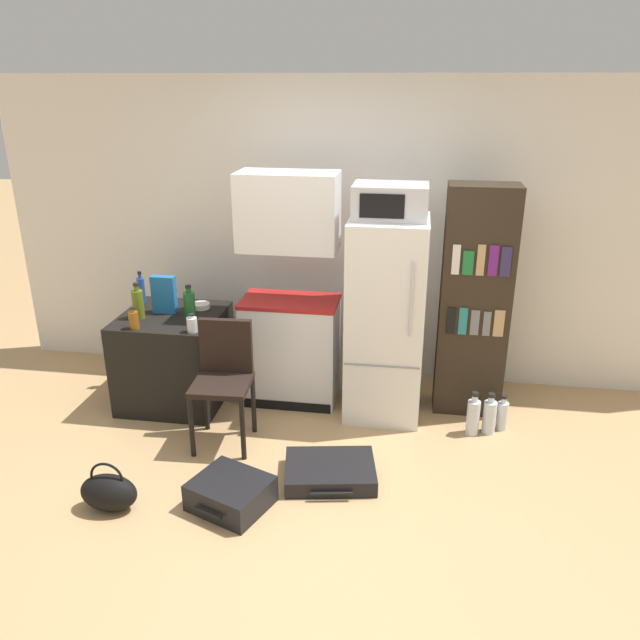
{
  "coord_description": "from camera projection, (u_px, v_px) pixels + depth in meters",
  "views": [
    {
      "loc": [
        0.6,
        -3.16,
        2.5
      ],
      "look_at": [
        -0.04,
        0.85,
        0.92
      ],
      "focal_mm": 35.0,
      "sensor_mm": 36.0,
      "label": 1
    }
  ],
  "objects": [
    {
      "name": "bottle_green_tall",
      "position": [
        189.0,
        304.0,
        4.84
      ],
      "size": [
        0.09,
        0.09,
        0.26
      ],
      "color": "#1E6028",
      "rests_on": "side_table"
    },
    {
      "name": "suitcase_large_flat",
      "position": [
        330.0,
        471.0,
        4.14
      ],
      "size": [
        0.66,
        0.54,
        0.11
      ],
      "rotation": [
        0.0,
        0.0,
        0.18
      ],
      "color": "black",
      "rests_on": "ground_plane"
    },
    {
      "name": "bottle_clear_short",
      "position": [
        192.0,
        324.0,
        4.57
      ],
      "size": [
        0.08,
        0.08,
        0.14
      ],
      "color": "silver",
      "rests_on": "side_table"
    },
    {
      "name": "bottle_amber_beer",
      "position": [
        134.0,
        320.0,
        4.63
      ],
      "size": [
        0.07,
        0.07,
        0.17
      ],
      "color": "brown",
      "rests_on": "side_table"
    },
    {
      "name": "water_bottle_back",
      "position": [
        489.0,
        416.0,
        4.66
      ],
      "size": [
        0.1,
        0.1,
        0.33
      ],
      "color": "silver",
      "rests_on": "ground_plane"
    },
    {
      "name": "side_table",
      "position": [
        175.0,
        358.0,
        5.07
      ],
      "size": [
        0.78,
        0.79,
        0.75
      ],
      "color": "black",
      "rests_on": "ground_plane"
    },
    {
      "name": "microwave",
      "position": [
        390.0,
        201.0,
        4.42
      ],
      "size": [
        0.53,
        0.38,
        0.25
      ],
      "color": "#B7B7BC",
      "rests_on": "refrigerator"
    },
    {
      "name": "refrigerator",
      "position": [
        386.0,
        319.0,
        4.75
      ],
      "size": [
        0.58,
        0.64,
        1.56
      ],
      "color": "white",
      "rests_on": "ground_plane"
    },
    {
      "name": "kitchen_hutch",
      "position": [
        290.0,
        302.0,
        4.92
      ],
      "size": [
        0.77,
        0.46,
        1.86
      ],
      "color": "white",
      "rests_on": "ground_plane"
    },
    {
      "name": "water_bottle_front",
      "position": [
        502.0,
        415.0,
        4.71
      ],
      "size": [
        0.08,
        0.08,
        0.28
      ],
      "color": "silver",
      "rests_on": "ground_plane"
    },
    {
      "name": "suitcase_small_flat",
      "position": [
        231.0,
        493.0,
        3.87
      ],
      "size": [
        0.56,
        0.53,
        0.18
      ],
      "rotation": [
        0.0,
        0.0,
        -0.38
      ],
      "color": "black",
      "rests_on": "ground_plane"
    },
    {
      "name": "wall_back",
      "position": [
        370.0,
        234.0,
        5.25
      ],
      "size": [
        6.4,
        0.1,
        2.53
      ],
      "color": "white",
      "rests_on": "ground_plane"
    },
    {
      "name": "bottle_blue_soda",
      "position": [
        141.0,
        290.0,
        5.15
      ],
      "size": [
        0.06,
        0.06,
        0.27
      ],
      "color": "#1E47A3",
      "rests_on": "side_table"
    },
    {
      "name": "bottle_olive_oil",
      "position": [
        138.0,
        303.0,
        4.82
      ],
      "size": [
        0.09,
        0.09,
        0.29
      ],
      "color": "#566619",
      "rests_on": "side_table"
    },
    {
      "name": "chair",
      "position": [
        224.0,
        371.0,
        4.45
      ],
      "size": [
        0.42,
        0.43,
        0.9
      ],
      "rotation": [
        0.0,
        0.0,
        0.05
      ],
      "color": "black",
      "rests_on": "ground_plane"
    },
    {
      "name": "bowl",
      "position": [
        201.0,
        306.0,
        5.06
      ],
      "size": [
        0.15,
        0.15,
        0.04
      ],
      "color": "silver",
      "rests_on": "side_table"
    },
    {
      "name": "handbag",
      "position": [
        109.0,
        492.0,
        3.83
      ],
      "size": [
        0.36,
        0.2,
        0.33
      ],
      "color": "black",
      "rests_on": "ground_plane"
    },
    {
      "name": "bookshelf",
      "position": [
        474.0,
        303.0,
        4.75
      ],
      "size": [
        0.52,
        0.32,
        1.79
      ],
      "color": "#2D2319",
      "rests_on": "ground_plane"
    },
    {
      "name": "water_bottle_middle",
      "position": [
        473.0,
        416.0,
        4.64
      ],
      "size": [
        0.1,
        0.1,
        0.35
      ],
      "color": "silver",
      "rests_on": "ground_plane"
    },
    {
      "name": "ground_plane",
      "position": [
        305.0,
        505.0,
        3.9
      ],
      "size": [
        24.0,
        24.0,
        0.0
      ],
      "primitive_type": "plane",
      "color": "tan"
    },
    {
      "name": "cereal_box",
      "position": [
        164.0,
        294.0,
        4.93
      ],
      "size": [
        0.19,
        0.07,
        0.3
      ],
      "color": "#1E66A8",
      "rests_on": "side_table"
    }
  ]
}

